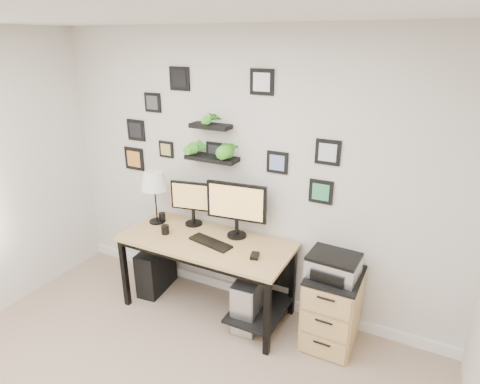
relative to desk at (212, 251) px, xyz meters
The scene contains 14 objects.
room 0.68m from the desk, 60.07° to the left, with size 4.00×4.00×4.00m.
desk is the anchor object (origin of this frame).
monitor_left 0.54m from the desk, 148.44° to the left, with size 0.43×0.20×0.45m.
monitor_right 0.50m from the desk, 41.52° to the left, with size 0.57×0.20×0.53m.
keyboard 0.16m from the desk, 64.26° to the right, with size 0.43×0.14×0.02m, color black.
mouse 0.53m from the desk, 12.93° to the right, with size 0.07×0.10×0.03m, color black.
table_lamp 0.88m from the desk, behind, with size 0.26×0.26×0.53m.
mug 0.49m from the desk, 167.97° to the right, with size 0.08×0.08×0.09m, color black.
pen_cup 0.68m from the desk, 169.18° to the left, with size 0.07×0.07×0.09m, color black.
pc_tower_black 0.80m from the desk, behind, with size 0.21×0.47×0.47m, color black.
pc_tower_grey 0.57m from the desk, ahead, with size 0.25×0.50×0.49m.
file_cabinet 1.18m from the desk, ahead, with size 0.43×0.53×0.67m.
printer 1.13m from the desk, ahead, with size 0.42×0.34×0.18m.
wall_decor 1.05m from the desk, 115.37° to the left, with size 2.28×0.18×1.09m.
Camera 1 is at (1.53, -1.15, 2.48)m, focal length 30.00 mm.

